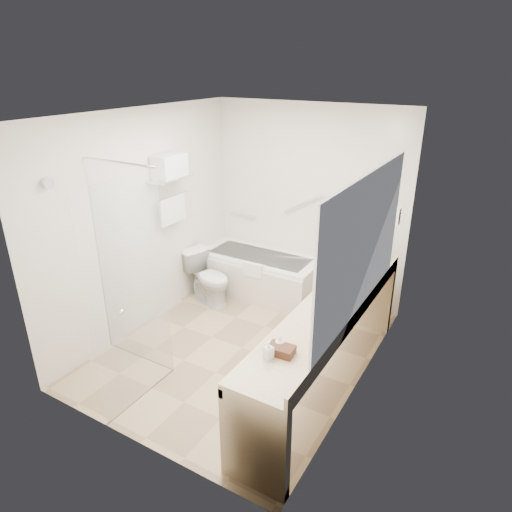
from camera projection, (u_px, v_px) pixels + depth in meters
The scene contains 25 objects.
floor at pixel (242, 348), 5.07m from camera, with size 3.20×3.20×0.00m, color tan.
ceiling at pixel (239, 114), 4.08m from camera, with size 2.60×3.20×0.10m, color silver.
wall_back at pixel (308, 204), 5.84m from camera, with size 2.60×0.10×2.50m, color beige.
wall_front at pixel (123, 313), 3.31m from camera, with size 2.60×0.10×2.50m, color beige.
wall_left at pixel (144, 222), 5.18m from camera, with size 0.10×3.20×2.50m, color beige.
wall_right at pixel (367, 271), 3.97m from camera, with size 0.10×3.20×2.50m, color beige.
bathtub at pixel (260, 274), 6.17m from camera, with size 1.60×0.73×0.59m.
grab_bar_short at pixel (243, 215), 6.37m from camera, with size 0.03×0.03×0.40m, color silver.
grab_bar_long at pixel (303, 204), 5.83m from camera, with size 0.03×0.03×0.60m, color silver.
shower_enclosure at pixel (130, 281), 4.21m from camera, with size 0.96×0.91×2.11m.
towel_shelf at pixel (170, 173), 5.20m from camera, with size 0.24×0.55×0.81m.
vanity_counter at pixel (326, 330), 4.22m from camera, with size 0.55×2.70×0.95m.
sink at pixel (346, 296), 4.45m from camera, with size 0.40×0.52×0.14m, color white.
faucet at pixel (362, 290), 4.34m from camera, with size 0.03×0.03×0.14m, color silver.
mirror at pixel (363, 245), 3.74m from camera, with size 0.02×2.00×1.20m, color silver.
hairdryer_unit at pixel (396, 216), 4.74m from camera, with size 0.08×0.10×0.18m, color silver.
toilet at pixel (209, 278), 5.94m from camera, with size 0.38×0.68×0.67m, color white.
amenity_basket at pixel (281, 350), 3.52m from camera, with size 0.20×0.14×0.07m, color #452618.
soap_bottle_a at pixel (268, 354), 3.47m from camera, with size 0.06×0.14×0.07m, color silver.
soap_bottle_b at pixel (280, 344), 3.57m from camera, with size 0.09×0.12×0.09m, color silver.
water_bottle_left at pixel (364, 272), 4.72m from camera, with size 0.05×0.05×0.17m.
water_bottle_mid at pixel (346, 268), 4.80m from camera, with size 0.05×0.05×0.17m.
water_bottle_right at pixel (352, 261), 4.91m from camera, with size 0.07×0.07×0.22m.
drinking_glass_near at pixel (351, 280), 4.62m from camera, with size 0.07×0.07×0.09m, color silver.
drinking_glass_far at pixel (348, 284), 4.52m from camera, with size 0.07×0.07×0.09m, color silver.
Camera 1 is at (2.30, -3.59, 2.94)m, focal length 32.00 mm.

